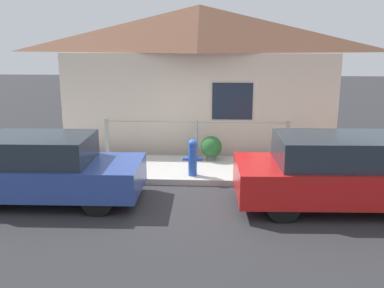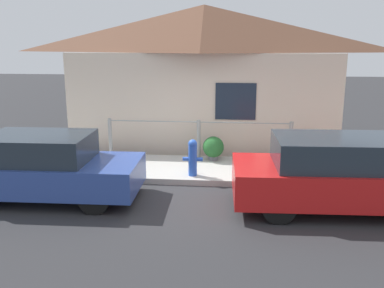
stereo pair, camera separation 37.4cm
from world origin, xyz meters
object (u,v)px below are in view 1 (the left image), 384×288
object	(u,v)px
car_right	(342,172)
fire_hydrant	(193,157)
potted_plant_near_hydrant	(211,147)
car_left	(46,169)

from	to	relation	value
car_right	fire_hydrant	size ratio (longest dim) A/B	4.96
car_right	fire_hydrant	bearing A→B (deg)	152.52
car_right	potted_plant_near_hydrant	size ratio (longest dim) A/B	6.77
car_left	potted_plant_near_hydrant	world-z (taller)	car_left
car_left	fire_hydrant	distance (m)	3.22
potted_plant_near_hydrant	car_left	bearing A→B (deg)	-140.11
potted_plant_near_hydrant	car_right	bearing A→B (deg)	-46.95
car_left	fire_hydrant	world-z (taller)	car_left
fire_hydrant	potted_plant_near_hydrant	xyz separation A→B (m)	(0.41, 1.34, -0.11)
potted_plant_near_hydrant	fire_hydrant	bearing A→B (deg)	-107.04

